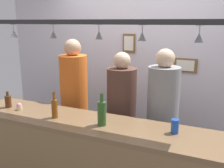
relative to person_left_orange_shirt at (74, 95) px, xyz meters
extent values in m
cube|color=silver|center=(0.60, 0.82, 0.24)|extent=(4.40, 0.06, 2.60)
cube|color=brown|center=(0.60, -0.63, -0.05)|extent=(2.70, 0.55, 0.04)
cube|color=black|center=(0.60, -0.58, 0.89)|extent=(2.20, 0.36, 0.04)
cylinder|color=silver|center=(-0.27, -0.64, 0.87)|extent=(0.06, 0.06, 0.00)
cylinder|color=silver|center=(-0.27, -0.64, 0.84)|extent=(0.01, 0.01, 0.06)
cone|color=silver|center=(-0.27, -0.64, 0.77)|extent=(0.07, 0.07, 0.08)
cylinder|color=silver|center=(0.15, -0.55, 0.87)|extent=(0.06, 0.06, 0.00)
cylinder|color=silver|center=(0.15, -0.55, 0.84)|extent=(0.01, 0.01, 0.06)
cone|color=silver|center=(0.15, -0.55, 0.77)|extent=(0.07, 0.07, 0.08)
cylinder|color=silver|center=(0.62, -0.51, 0.87)|extent=(0.06, 0.06, 0.00)
cylinder|color=silver|center=(0.62, -0.51, 0.84)|extent=(0.01, 0.01, 0.06)
cone|color=silver|center=(0.62, -0.51, 0.77)|extent=(0.07, 0.07, 0.08)
cylinder|color=silver|center=(1.03, -0.53, 0.87)|extent=(0.06, 0.06, 0.00)
cylinder|color=silver|center=(1.03, -0.53, 0.84)|extent=(0.01, 0.01, 0.06)
cone|color=silver|center=(1.03, -0.53, 0.77)|extent=(0.07, 0.07, 0.08)
cylinder|color=silver|center=(1.48, -0.52, 0.87)|extent=(0.06, 0.06, 0.00)
cylinder|color=silver|center=(1.48, -0.52, 0.84)|extent=(0.01, 0.01, 0.06)
cone|color=silver|center=(1.48, -0.52, 0.77)|extent=(0.07, 0.07, 0.08)
cube|color=#2D334C|center=(0.00, 0.00, -0.64)|extent=(0.17, 0.18, 0.83)
cylinder|color=orange|center=(0.00, 0.00, 0.13)|extent=(0.34, 0.34, 0.72)
sphere|color=tan|center=(0.00, 0.00, 0.59)|extent=(0.21, 0.21, 0.21)
cube|color=#2D334C|center=(0.64, 0.00, -0.67)|extent=(0.17, 0.18, 0.77)
cylinder|color=brown|center=(0.64, 0.00, 0.05)|extent=(0.34, 0.34, 0.67)
sphere|color=beige|center=(0.64, 0.00, 0.47)|extent=(0.19, 0.19, 0.19)
cube|color=#2D334C|center=(1.12, 0.00, -0.66)|extent=(0.17, 0.18, 0.80)
cylinder|color=gray|center=(1.12, 0.00, 0.09)|extent=(0.34, 0.34, 0.70)
sphere|color=beige|center=(1.12, 0.00, 0.53)|extent=(0.20, 0.20, 0.20)
cylinder|color=#2D5623|center=(0.71, -0.66, 0.09)|extent=(0.08, 0.08, 0.22)
cylinder|color=#2D5623|center=(0.71, -0.66, 0.24)|extent=(0.03, 0.03, 0.08)
cylinder|color=#512D14|center=(-0.45, -0.63, 0.04)|extent=(0.07, 0.07, 0.13)
cylinder|color=#512D14|center=(-0.45, -0.63, 0.13)|extent=(0.03, 0.03, 0.05)
cylinder|color=brown|center=(0.21, -0.68, 0.07)|extent=(0.06, 0.06, 0.18)
cylinder|color=brown|center=(0.21, -0.68, 0.20)|extent=(0.03, 0.03, 0.08)
cylinder|color=#1E4CB2|center=(1.35, -0.56, 0.04)|extent=(0.07, 0.07, 0.12)
cylinder|color=beige|center=(-0.28, -0.65, 0.00)|extent=(0.06, 0.06, 0.04)
sphere|color=pink|center=(-0.28, -0.65, 0.03)|extent=(0.05, 0.05, 0.05)
cube|color=brown|center=(0.43, 0.78, 0.60)|extent=(0.18, 0.02, 0.26)
cube|color=white|center=(0.43, 0.77, 0.60)|extent=(0.14, 0.01, 0.20)
cube|color=brown|center=(1.21, 0.78, 0.34)|extent=(0.30, 0.02, 0.18)
cube|color=white|center=(1.21, 0.77, 0.34)|extent=(0.23, 0.01, 0.14)
camera|label=1|loc=(1.69, -2.61, 0.90)|focal=41.09mm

